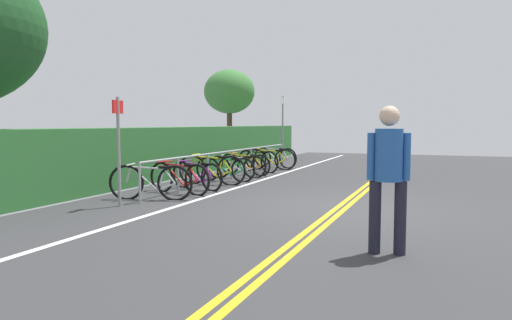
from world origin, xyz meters
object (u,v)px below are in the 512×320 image
bicycle_1 (179,178)px  bike_rack (232,157)px  bicycle_9 (275,157)px  sign_post_near (118,140)px  bicycle_0 (151,182)px  tree_mid (229,92)px  bicycle_7 (258,161)px  sign_post_far (283,124)px  bicycle_3 (212,170)px  bicycle_6 (245,164)px  bicycle_4 (225,169)px  bicycle_2 (197,175)px  pedestrian (388,169)px  bicycle_8 (270,159)px  bicycle_5 (237,167)px

bicycle_1 → bike_rack: bearing=0.6°
bicycle_9 → sign_post_near: bearing=179.6°
bicycle_0 → tree_mid: tree_mid is taller
bicycle_7 → sign_post_far: 3.29m
bicycle_3 → bicycle_6: bicycle_3 is taller
bicycle_3 → tree_mid: 10.61m
sign_post_far → tree_mid: 4.97m
bike_rack → bicycle_9: 3.87m
bicycle_4 → bicycle_3: bearing=177.6°
bicycle_2 → pedestrian: bearing=-131.1°
bicycle_1 → bicycle_6: (4.11, 0.15, -0.02)m
bicycle_2 → bicycle_8: 5.14m
bicycle_8 → bicycle_2: bearing=-179.8°
bicycle_6 → bicycle_8: bicycle_8 is taller
bicycle_7 → sign_post_near: bearing=179.4°
bicycle_3 → bicycle_9: (5.07, 0.07, -0.02)m
bike_rack → bicycle_7: size_ratio=5.41×
bicycle_4 → bicycle_8: 3.48m
bicycle_7 → bicycle_6: bearing=176.9°
sign_post_far → bike_rack: bearing=-177.2°
bicycle_3 → bicycle_4: size_ratio=1.10×
bicycle_6 → pedestrian: size_ratio=1.00×
bicycle_1 → tree_mid: size_ratio=0.43×
bicycle_8 → pedestrian: pedestrian is taller
bicycle_0 → bicycle_8: bearing=-0.8°
bicycle_4 → bicycle_7: bearing=2.1°
bicycle_0 → bicycle_4: size_ratio=1.02×
bicycle_1 → bicycle_9: (6.73, 0.11, 0.01)m
bike_rack → bicycle_7: bearing=1.9°
tree_mid → bicycle_8: bearing=-143.6°
bicycle_0 → bicycle_4: bicycle_0 is taller
bicycle_6 → bike_rack: bearing=-174.4°
bicycle_5 → pedestrian: pedestrian is taller
bicycle_3 → bicycle_7: (3.37, 0.06, -0.03)m
bicycle_7 → bicycle_8: 0.86m
bicycle_0 → bicycle_9: (7.71, 0.03, -0.00)m
pedestrian → sign_post_near: bearing=72.6°
bicycle_6 → bicycle_9: bearing=-0.9°
bicycle_2 → bicycle_6: size_ratio=0.92×
bicycle_3 → bicycle_8: size_ratio=1.09×
bicycle_3 → pedestrian: bearing=-136.3°
pedestrian → sign_post_near: sign_post_near is taller
bicycle_6 → bicycle_9: (2.62, -0.04, 0.03)m
bicycle_6 → tree_mid: bearing=27.8°
bicycle_4 → bicycle_8: bearing=-0.4°
bicycle_3 → bicycle_0: bearing=179.0°
bicycle_4 → tree_mid: (8.79, 3.89, 2.65)m
bicycle_6 → sign_post_near: (-5.96, 0.03, 0.91)m
bicycle_4 → bicycle_5: bicycle_4 is taller
bicycle_5 → tree_mid: 9.22m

